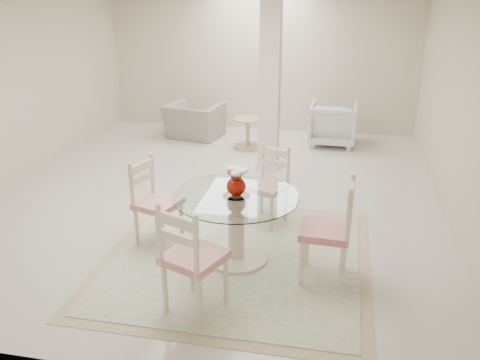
% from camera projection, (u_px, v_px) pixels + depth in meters
% --- Properties ---
extents(ground, '(7.00, 7.00, 0.00)m').
position_uv_depth(ground, '(220.00, 195.00, 7.14)').
color(ground, beige).
rests_on(ground, ground).
extents(room_shell, '(6.02, 7.02, 2.71)m').
position_uv_depth(room_shell, '(217.00, 62.00, 6.46)').
color(room_shell, beige).
rests_on(room_shell, ground).
extents(column, '(0.30, 0.30, 2.70)m').
position_uv_depth(column, '(270.00, 83.00, 7.73)').
color(column, beige).
rests_on(column, ground).
extents(area_rug, '(2.85, 2.85, 0.02)m').
position_uv_depth(area_rug, '(236.00, 259.00, 5.52)').
color(area_rug, tan).
rests_on(area_rug, ground).
extents(dining_table, '(1.32, 1.32, 0.76)m').
position_uv_depth(dining_table, '(236.00, 227.00, 5.37)').
color(dining_table, beige).
rests_on(dining_table, ground).
extents(red_vase, '(0.24, 0.22, 0.31)m').
position_uv_depth(red_vase, '(236.00, 181.00, 5.17)').
color(red_vase, '#9C1204').
rests_on(red_vase, dining_table).
extents(dining_chair_east, '(0.50, 0.50, 1.19)m').
position_uv_depth(dining_chair_east, '(334.00, 223.00, 4.93)').
color(dining_chair_east, '#F7F0CB').
rests_on(dining_chair_east, ground).
extents(dining_chair_north, '(0.56, 0.56, 1.07)m').
position_uv_depth(dining_chair_north, '(270.00, 179.00, 6.18)').
color(dining_chair_north, beige).
rests_on(dining_chair_north, ground).
extents(dining_chair_west, '(0.55, 0.55, 1.10)m').
position_uv_depth(dining_chair_west, '(152.00, 196.00, 5.67)').
color(dining_chair_west, beige).
rests_on(dining_chair_west, ground).
extents(dining_chair_south, '(0.63, 0.63, 1.20)m').
position_uv_depth(dining_chair_south, '(189.00, 252.00, 4.41)').
color(dining_chair_south, '#ECE4C2').
rests_on(dining_chair_south, ground).
extents(recliner_taupe, '(1.13, 1.03, 0.65)m').
position_uv_depth(recliner_taupe, '(194.00, 120.00, 9.64)').
color(recliner_taupe, gray).
rests_on(recliner_taupe, ground).
extents(armchair_white, '(0.84, 0.86, 0.77)m').
position_uv_depth(armchair_white, '(333.00, 124.00, 9.20)').
color(armchair_white, silver).
rests_on(armchair_white, ground).
extents(side_table, '(0.52, 0.52, 0.54)m').
position_uv_depth(side_table, '(248.00, 134.00, 9.05)').
color(side_table, tan).
rests_on(side_table, ground).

